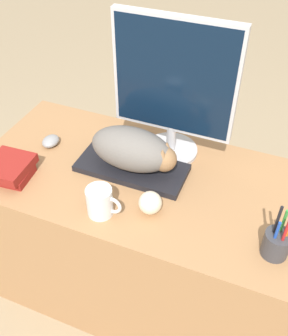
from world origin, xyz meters
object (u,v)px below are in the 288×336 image
at_px(book_stack, 8,169).
at_px(coffee_mug, 100,202).
at_px(monitor, 174,85).
at_px(pen_cup, 277,243).
at_px(computer_mouse, 51,141).
at_px(cat, 134,150).
at_px(keyboard, 132,168).
at_px(baseball, 150,203).

bearing_deg(book_stack, coffee_mug, -4.85).
xyz_separation_m(monitor, coffee_mug, (-0.11, -0.39, -0.25)).
xyz_separation_m(coffee_mug, pen_cup, (0.56, 0.05, -0.00)).
height_order(pen_cup, book_stack, pen_cup).
xyz_separation_m(coffee_mug, book_stack, (-0.40, 0.03, -0.02)).
bearing_deg(monitor, computer_mouse, -163.13).
relative_size(monitor, coffee_mug, 4.41).
relative_size(cat, computer_mouse, 4.09).
relative_size(keyboard, baseball, 5.19).
distance_m(keyboard, cat, 0.09).
bearing_deg(book_stack, cat, 25.81).
distance_m(computer_mouse, pen_cup, 0.94).
bearing_deg(computer_mouse, cat, -2.78).
bearing_deg(monitor, coffee_mug, -104.96).
bearing_deg(pen_cup, book_stack, -178.96).
distance_m(computer_mouse, book_stack, 0.22).
bearing_deg(cat, monitor, 61.91).
xyz_separation_m(cat, coffee_mug, (-0.02, -0.24, -0.05)).
bearing_deg(book_stack, keyboard, 26.46).
bearing_deg(baseball, monitor, 97.56).
relative_size(cat, coffee_mug, 2.68).
bearing_deg(monitor, book_stack, -144.31).
bearing_deg(cat, computer_mouse, 177.22).
height_order(keyboard, cat, cat).
bearing_deg(keyboard, book_stack, -153.54).
relative_size(coffee_mug, baseball, 1.55).
distance_m(keyboard, book_stack, 0.45).
bearing_deg(computer_mouse, pen_cup, -12.46).
distance_m(keyboard, pen_cup, 0.58).
relative_size(keyboard, coffee_mug, 3.35).
bearing_deg(computer_mouse, keyboard, -2.87).
height_order(coffee_mug, pen_cup, pen_cup).
bearing_deg(baseball, coffee_mug, -155.13).
bearing_deg(book_stack, pen_cup, 1.04).
relative_size(cat, monitor, 0.61).
distance_m(computer_mouse, coffee_mug, 0.44).
relative_size(coffee_mug, book_stack, 0.68).
xyz_separation_m(monitor, computer_mouse, (-0.46, -0.14, -0.28)).
bearing_deg(pen_cup, cat, 161.13).
bearing_deg(coffee_mug, cat, 85.00).
height_order(baseball, book_stack, baseball).
relative_size(monitor, pen_cup, 2.81).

